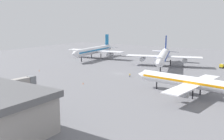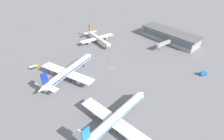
# 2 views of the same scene
# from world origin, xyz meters

# --- Properties ---
(ground) EXTENTS (288.00, 288.00, 0.00)m
(ground) POSITION_xyz_m (0.00, 0.00, 0.00)
(ground) COLOR slate
(airplane_at_gate) EXTENTS (44.75, 54.53, 17.05)m
(airplane_at_gate) POSITION_xyz_m (10.84, 32.95, 6.20)
(airplane_at_gate) COLOR white
(airplane_at_gate) RESTS_ON ground
(airplane_taxiing) EXTENTS (43.45, 53.89, 16.40)m
(airplane_taxiing) POSITION_xyz_m (-43.30, 36.42, 5.96)
(airplane_taxiing) COLOR white
(airplane_taxiing) RESTS_ON ground
(airplane_distant) EXTENTS (45.72, 36.92, 13.92)m
(airplane_distant) POSITION_xyz_m (43.02, -19.55, 5.06)
(airplane_distant) COLOR white
(airplane_distant) RESTS_ON ground
(fuel_truck) EXTENTS (2.80, 6.48, 2.50)m
(fuel_truck) POSITION_xyz_m (41.58, 47.79, 1.39)
(fuel_truck) COLOR black
(fuel_truck) RESTS_ON ground
(ground_crew_worker) EXTENTS (0.56, 0.46, 1.67)m
(ground_crew_worker) POSITION_xyz_m (9.06, -3.87, 0.85)
(ground_crew_worker) COLOR #1E2338
(ground_crew_worker) RESTS_ON ground
(jet_bridge) EXTENTS (5.10, 20.92, 6.74)m
(jet_bridge) POSITION_xyz_m (-8.23, -58.12, 5.14)
(jet_bridge) COLOR #9E9993
(jet_bridge) RESTS_ON ground
(safety_cone_near_gate) EXTENTS (0.44, 0.44, 0.60)m
(safety_cone_near_gate) POSITION_xyz_m (-39.08, -18.05, 0.30)
(safety_cone_near_gate) COLOR #EA590C
(safety_cone_near_gate) RESTS_ON ground
(safety_cone_mid_apron) EXTENTS (0.44, 0.44, 0.60)m
(safety_cone_mid_apron) POSITION_xyz_m (-0.63, -27.51, 0.30)
(safety_cone_mid_apron) COLOR #EA590C
(safety_cone_mid_apron) RESTS_ON ground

